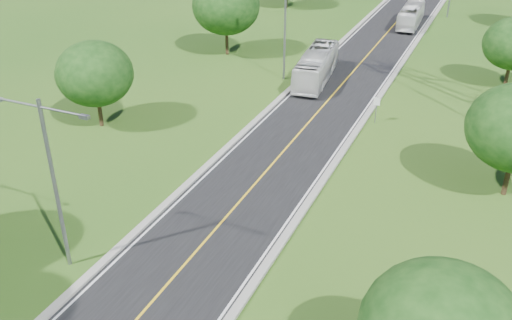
{
  "coord_description": "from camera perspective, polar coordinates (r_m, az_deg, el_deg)",
  "views": [
    {
      "loc": [
        14.01,
        -7.13,
        20.4
      ],
      "look_at": [
        0.85,
        22.51,
        3.0
      ],
      "focal_mm": 40.0,
      "sensor_mm": 36.0,
      "label": 1
    }
  ],
  "objects": [
    {
      "name": "streetlight_near_left",
      "position": [
        31.23,
        -19.7,
        -1.16
      ],
      "size": [
        5.9,
        0.25,
        10.0
      ],
      "color": "slate",
      "rests_on": "ground"
    },
    {
      "name": "streetlight_mid_left",
      "position": [
        57.68,
        2.92,
        13.66
      ],
      "size": [
        5.9,
        0.25,
        10.0
      ],
      "color": "slate",
      "rests_on": "ground"
    },
    {
      "name": "ground",
      "position": [
        71.55,
        11.85,
        11.06
      ],
      "size": [
        260.0,
        260.0,
        0.0
      ],
      "primitive_type": "plane",
      "color": "#204C15",
      "rests_on": "ground"
    },
    {
      "name": "road",
      "position": [
        77.2,
        12.91,
        12.22
      ],
      "size": [
        8.0,
        150.0,
        0.06
      ],
      "primitive_type": "cube",
      "color": "black",
      "rests_on": "ground"
    },
    {
      "name": "curb_right",
      "position": [
        76.52,
        16.08,
        11.76
      ],
      "size": [
        0.5,
        150.0,
        0.22
      ],
      "primitive_type": "cube",
      "color": "gray",
      "rests_on": "ground"
    },
    {
      "name": "bus_outbound",
      "position": [
        81.27,
        15.24,
        13.78
      ],
      "size": [
        2.76,
        10.1,
        2.79
      ],
      "primitive_type": "imported",
      "rotation": [
        0.0,
        0.0,
        3.18
      ],
      "color": "white",
      "rests_on": "road"
    },
    {
      "name": "tree_lc",
      "position": [
        65.77,
        -3.02,
        15.15
      ],
      "size": [
        7.56,
        7.56,
        8.79
      ],
      "color": "black",
      "rests_on": "ground"
    },
    {
      "name": "bus_inbound",
      "position": [
        58.59,
        6.05,
        9.34
      ],
      "size": [
        3.89,
        11.31,
        3.09
      ],
      "primitive_type": "imported",
      "rotation": [
        0.0,
        0.0,
        0.12
      ],
      "color": "silver",
      "rests_on": "road"
    },
    {
      "name": "speed_limit_sign",
      "position": [
        49.67,
        11.96,
        5.34
      ],
      "size": [
        0.55,
        0.09,
        2.4
      ],
      "color": "slate",
      "rests_on": "ground"
    },
    {
      "name": "curb_left",
      "position": [
        78.06,
        9.81,
        12.75
      ],
      "size": [
        0.5,
        150.0,
        0.22
      ],
      "primitive_type": "cube",
      "color": "gray",
      "rests_on": "ground"
    },
    {
      "name": "tree_lb",
      "position": [
        48.82,
        -15.83,
        8.31
      ],
      "size": [
        6.3,
        6.3,
        7.33
      ],
      "color": "black",
      "rests_on": "ground"
    }
  ]
}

